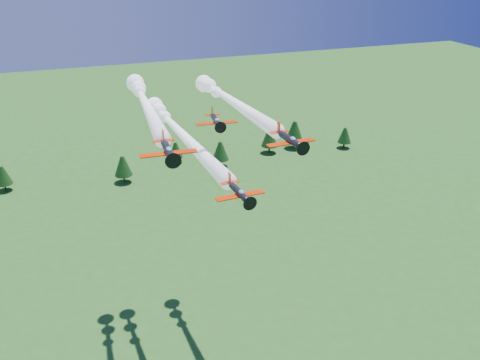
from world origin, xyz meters
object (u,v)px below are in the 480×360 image
object	(u,v)px
plane_left	(145,102)
plane_slot	(216,121)
plane_lead	(178,130)
plane_right	(229,99)

from	to	relation	value
plane_left	plane_slot	xyz separation A→B (m)	(8.58, -16.85, 0.59)
plane_left	plane_slot	world-z (taller)	plane_slot
plane_left	plane_lead	bearing A→B (deg)	-32.00
plane_slot	plane_left	bearing A→B (deg)	123.32
plane_right	plane_left	bearing A→B (deg)	178.34
plane_left	plane_right	world-z (taller)	plane_left
plane_left	plane_slot	bearing A→B (deg)	-59.66
plane_right	plane_slot	xyz separation A→B (m)	(-8.19, -17.30, 1.71)
plane_left	plane_right	distance (m)	16.81
plane_slot	plane_right	bearing A→B (deg)	71.00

